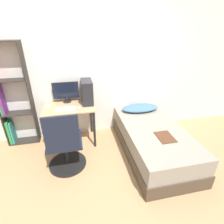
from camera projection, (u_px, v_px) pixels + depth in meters
The scene contains 13 objects.
ground_plane at pixel (107, 181), 2.55m from camera, with size 14.00×14.00×0.00m, color tan.
wall_back at pixel (92, 72), 3.27m from camera, with size 8.00×0.05×2.50m.
desk at pixel (70, 113), 3.16m from camera, with size 0.91×0.62×0.75m.
bookshelf at pixel (10, 101), 3.04m from camera, with size 0.55×0.23×1.84m.
office_chair at pixel (65, 148), 2.64m from camera, with size 0.59×0.59×1.01m.
bed at pixel (153, 140), 3.04m from camera, with size 0.97×1.87×0.50m.
pillow at pixel (140, 108), 3.50m from camera, with size 0.74×0.36×0.11m.
magazine at pixel (165, 137), 2.68m from camera, with size 0.24×0.32×0.01m.
monitor at pixel (66, 91), 3.19m from camera, with size 0.47×0.16×0.38m.
keyboard at pixel (66, 109), 2.98m from camera, with size 0.35×0.13×0.02m.
pc_tower at pixel (87, 92), 3.16m from camera, with size 0.19×0.39×0.42m.
mouse at pixel (79, 108), 3.03m from camera, with size 0.06×0.09×0.02m.
phone at pixel (48, 106), 3.10m from camera, with size 0.07×0.14×0.01m.
Camera 1 is at (-0.32, -1.81, 2.04)m, focal length 28.00 mm.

